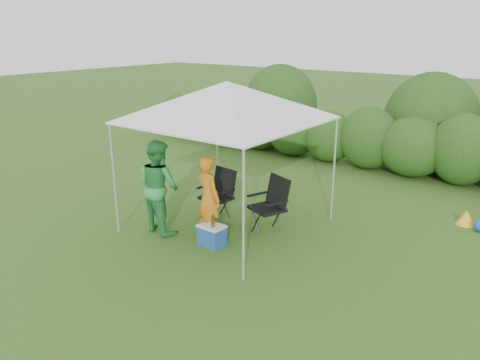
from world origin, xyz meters
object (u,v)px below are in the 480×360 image
Objects in this scene: man at (209,198)px; cooler at (212,235)px; chair_right at (272,201)px; canopy at (227,101)px; chair_left at (220,191)px; woman at (159,186)px.

man is 3.34× the size of cooler.
man is at bearing -104.62° from chair_right.
canopy is 2.05m from chair_right.
man is (0.49, -0.91, 0.21)m from chair_left.
chair_right is (0.81, 0.32, -1.86)m from canopy.
canopy reaches higher than woman.
cooler is at bearing -49.66° from chair_left.
canopy reaches higher than cooler.
woman is (-0.99, -0.28, 0.10)m from man.
woman is at bearing -174.60° from cooler.
chair_right is at bearing -110.02° from man.
canopy is 2.45m from cooler.
woman is at bearing -122.34° from chair_right.
chair_right is 2.15m from woman.
chair_right is 2.24× the size of cooler.
canopy reaches higher than chair_right.
canopy is 1.93m from chair_left.
chair_right is at bearing 21.52° from canopy.
canopy is at bearing -125.86° from woman.
chair_left is 1.32m from woman.
chair_left is 1.38m from cooler.
cooler is (-0.48, -1.20, -0.41)m from chair_right.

